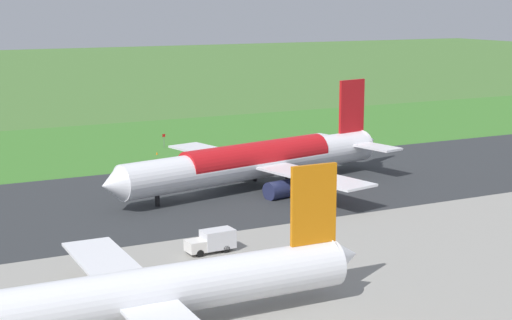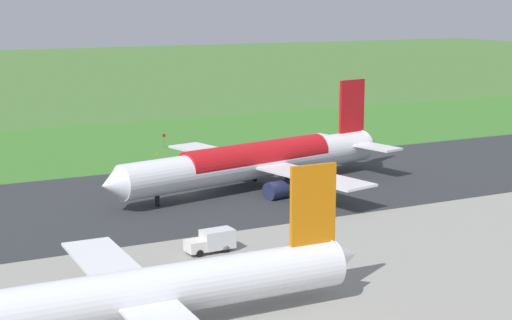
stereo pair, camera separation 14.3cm
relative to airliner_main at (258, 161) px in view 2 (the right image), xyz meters
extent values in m
plane|color=#477233|center=(11.93, 0.08, -4.35)|extent=(800.00, 800.00, 0.00)
cube|color=#2D3033|center=(11.93, 0.08, -4.32)|extent=(600.00, 41.25, 0.06)
cube|color=gray|center=(11.93, 52.81, -4.33)|extent=(440.00, 110.00, 0.05)
cube|color=#3C782B|center=(11.93, -36.65, -4.33)|extent=(600.00, 80.00, 0.04)
cylinder|color=white|center=(0.37, 0.08, -0.15)|extent=(48.04, 14.99, 5.20)
cone|color=white|center=(25.32, 5.34, -0.15)|extent=(3.95, 5.45, 4.94)
cone|color=white|center=(-24.29, -5.12, 0.45)|extent=(4.34, 5.05, 4.42)
cube|color=red|center=(-20.29, -4.28, 6.95)|extent=(5.58, 1.64, 9.00)
cube|color=white|center=(-21.43, 1.10, 0.65)|extent=(5.77, 9.63, 0.36)
cube|color=white|center=(-19.16, -9.66, 0.65)|extent=(5.77, 9.63, 0.36)
cube|color=white|center=(-2.88, 10.64, -0.55)|extent=(10.41, 22.76, 0.35)
cube|color=white|center=(1.66, -10.89, -0.55)|extent=(10.41, 22.76, 0.35)
cylinder|color=#23284C|center=(0.29, 7.73, -3.03)|extent=(4.98, 3.67, 2.80)
cylinder|color=#23284C|center=(3.39, -6.95, -3.03)|extent=(4.98, 3.67, 2.80)
cylinder|color=black|center=(18.22, 3.84, -2.64)|extent=(0.70, 0.70, 3.42)
cylinder|color=black|center=(-3.39, 3.37, -2.64)|extent=(0.70, 0.70, 3.42)
cylinder|color=black|center=(-1.74, -4.45, -2.64)|extent=(0.70, 0.70, 3.42)
cylinder|color=red|center=(0.37, 0.08, 0.37)|extent=(26.91, 10.56, 5.23)
cylinder|color=white|center=(36.11, 45.81, -0.72)|extent=(41.56, 5.13, 4.49)
cone|color=white|center=(14.33, 46.15, -0.20)|extent=(3.08, 3.87, 3.82)
cube|color=orange|center=(17.85, 46.09, 5.42)|extent=(4.85, 0.51, 7.78)
cube|color=white|center=(35.10, 36.32, -1.07)|extent=(5.48, 19.09, 0.30)
cube|color=silver|center=(22.20, 27.38, -3.25)|extent=(2.28, 2.28, 1.30)
cube|color=silver|center=(19.40, 27.27, -2.80)|extent=(3.88, 2.44, 2.20)
cylinder|color=black|center=(22.16, 28.38, -3.90)|extent=(0.91, 0.33, 0.90)
cylinder|color=black|center=(22.24, 26.38, -3.90)|extent=(0.91, 0.33, 0.90)
cylinder|color=black|center=(18.77, 28.25, -3.90)|extent=(0.91, 0.33, 0.90)
cylinder|color=black|center=(18.84, 26.25, -3.90)|extent=(0.91, 0.33, 0.90)
cylinder|color=slate|center=(0.48, -40.06, -3.25)|extent=(0.10, 0.10, 2.21)
cube|color=red|center=(0.48, -40.08, -1.84)|extent=(0.60, 0.04, 0.60)
cone|color=orange|center=(4.35, -33.71, -4.08)|extent=(0.40, 0.40, 0.55)
camera|label=1|loc=(57.03, 110.17, 24.44)|focal=56.70mm
camera|label=2|loc=(56.91, 110.24, 24.44)|focal=56.70mm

